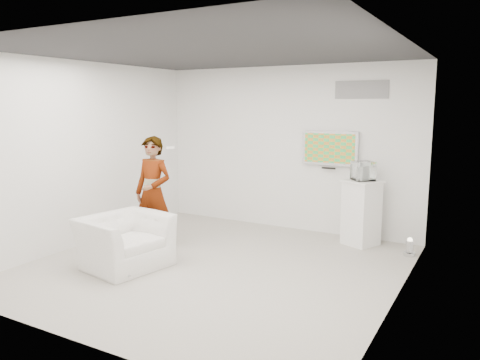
{
  "coord_description": "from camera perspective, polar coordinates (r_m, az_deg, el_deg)",
  "views": [
    {
      "loc": [
        3.47,
        -5.45,
        2.3
      ],
      "look_at": [
        0.08,
        0.6,
        1.18
      ],
      "focal_mm": 35.0,
      "sensor_mm": 36.0,
      "label": 1
    }
  ],
  "objects": [
    {
      "name": "logo_decal",
      "position": [
        8.22,
        14.58,
        10.61
      ],
      "size": [
        0.9,
        0.02,
        0.3
      ],
      "primitive_type": "cube",
      "color": "gray",
      "rests_on": "room"
    },
    {
      "name": "console",
      "position": [
        7.87,
        14.76,
        0.81
      ],
      "size": [
        0.1,
        0.18,
        0.24
      ],
      "primitive_type": "cube",
      "rotation": [
        0.0,
        0.0,
        -0.28
      ],
      "color": "white",
      "rests_on": "pedestal"
    },
    {
      "name": "tv",
      "position": [
        8.36,
        10.92,
        3.84
      ],
      "size": [
        1.0,
        0.08,
        0.6
      ],
      "primitive_type": "cube",
      "color": "silver",
      "rests_on": "room"
    },
    {
      "name": "floor_uplight",
      "position": [
        7.71,
        19.97,
        -7.72
      ],
      "size": [
        0.18,
        0.18,
        0.27
      ],
      "primitive_type": "cylinder",
      "rotation": [
        0.0,
        0.0,
        -0.05
      ],
      "color": "silver",
      "rests_on": "room"
    },
    {
      "name": "room",
      "position": [
        6.51,
        -3.17,
        2.07
      ],
      "size": [
        5.01,
        5.01,
        3.0
      ],
      "color": "#A29E95",
      "rests_on": "ground"
    },
    {
      "name": "pedestal",
      "position": [
        7.99,
        14.57,
        -3.86
      ],
      "size": [
        0.69,
        0.69,
        1.08
      ],
      "primitive_type": "cube",
      "rotation": [
        0.0,
        0.0,
        -0.42
      ],
      "color": "white",
      "rests_on": "room"
    },
    {
      "name": "armchair",
      "position": [
        6.93,
        -13.87,
        -7.28
      ],
      "size": [
        1.19,
        1.31,
        0.74
      ],
      "primitive_type": "imported",
      "rotation": [
        0.0,
        0.0,
        1.39
      ],
      "color": "white",
      "rests_on": "room"
    },
    {
      "name": "person",
      "position": [
        7.63,
        -10.54,
        -1.54
      ],
      "size": [
        0.67,
        0.44,
        1.81
      ],
      "primitive_type": "imported",
      "rotation": [
        0.0,
        0.0,
        0.01
      ],
      "color": "white",
      "rests_on": "room"
    },
    {
      "name": "vitrine",
      "position": [
        7.87,
        14.77,
        1.08
      ],
      "size": [
        0.44,
        0.44,
        0.31
      ],
      "primitive_type": "cube",
      "rotation": [
        0.0,
        0.0,
        -0.85
      ],
      "color": "white",
      "rests_on": "pedestal"
    },
    {
      "name": "wii_remote",
      "position": [
        7.49,
        -8.49,
        3.91
      ],
      "size": [
        0.08,
        0.14,
        0.04
      ],
      "primitive_type": "cube",
      "rotation": [
        0.0,
        0.0,
        -0.33
      ],
      "color": "white",
      "rests_on": "person"
    }
  ]
}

